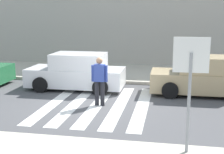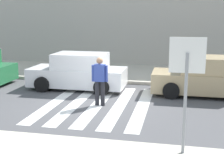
# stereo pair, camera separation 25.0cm
# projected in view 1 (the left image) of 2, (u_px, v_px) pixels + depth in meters

# --- Properties ---
(ground_plane) EXTENTS (120.00, 120.00, 0.00)m
(ground_plane) POSITION_uv_depth(u_px,v_px,m) (96.00, 106.00, 11.05)
(ground_plane) COLOR #4C4C4F
(sidewalk_far) EXTENTS (60.00, 4.80, 0.14)m
(sidewalk_far) POSITION_uv_depth(u_px,v_px,m) (122.00, 73.00, 16.81)
(sidewalk_far) COLOR beige
(sidewalk_far) RESTS_ON ground
(building_facade_far) EXTENTS (56.00, 4.00, 6.55)m
(building_facade_far) POSITION_uv_depth(u_px,v_px,m) (133.00, 12.00, 20.41)
(building_facade_far) COLOR #ADA89E
(building_facade_far) RESTS_ON ground
(crosswalk_stripe_0) EXTENTS (0.44, 5.20, 0.01)m
(crosswalk_stripe_0) POSITION_uv_depth(u_px,v_px,m) (56.00, 102.00, 11.53)
(crosswalk_stripe_0) COLOR silver
(crosswalk_stripe_0) RESTS_ON ground
(crosswalk_stripe_1) EXTENTS (0.44, 5.20, 0.01)m
(crosswalk_stripe_1) POSITION_uv_depth(u_px,v_px,m) (76.00, 103.00, 11.38)
(crosswalk_stripe_1) COLOR silver
(crosswalk_stripe_1) RESTS_ON ground
(crosswalk_stripe_2) EXTENTS (0.44, 5.20, 0.01)m
(crosswalk_stripe_2) POSITION_uv_depth(u_px,v_px,m) (98.00, 104.00, 11.24)
(crosswalk_stripe_2) COLOR silver
(crosswalk_stripe_2) RESTS_ON ground
(crosswalk_stripe_3) EXTENTS (0.44, 5.20, 0.01)m
(crosswalk_stripe_3) POSITION_uv_depth(u_px,v_px,m) (120.00, 105.00, 11.10)
(crosswalk_stripe_3) COLOR silver
(crosswalk_stripe_3) RESTS_ON ground
(crosswalk_stripe_4) EXTENTS (0.44, 5.20, 0.01)m
(crosswalk_stripe_4) POSITION_uv_depth(u_px,v_px,m) (142.00, 106.00, 10.95)
(crosswalk_stripe_4) COLOR silver
(crosswalk_stripe_4) RESTS_ON ground
(stop_sign) EXTENTS (0.76, 0.08, 2.58)m
(stop_sign) POSITION_uv_depth(u_px,v_px,m) (190.00, 70.00, 6.68)
(stop_sign) COLOR gray
(stop_sign) RESTS_ON sidewalk_near
(pedestrian_crossing) EXTENTS (0.58, 0.25, 1.72)m
(pedestrian_crossing) POSITION_uv_depth(u_px,v_px,m) (100.00, 79.00, 10.88)
(pedestrian_crossing) COLOR #232328
(pedestrian_crossing) RESTS_ON ground
(parked_car_white) EXTENTS (4.10, 1.92, 1.55)m
(parked_car_white) POSITION_uv_depth(u_px,v_px,m) (77.00, 72.00, 13.37)
(parked_car_white) COLOR white
(parked_car_white) RESTS_ON ground
(parked_car_tan) EXTENTS (4.10, 1.92, 1.55)m
(parked_car_tan) POSITION_uv_depth(u_px,v_px,m) (204.00, 77.00, 12.42)
(parked_car_tan) COLOR tan
(parked_car_tan) RESTS_ON ground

